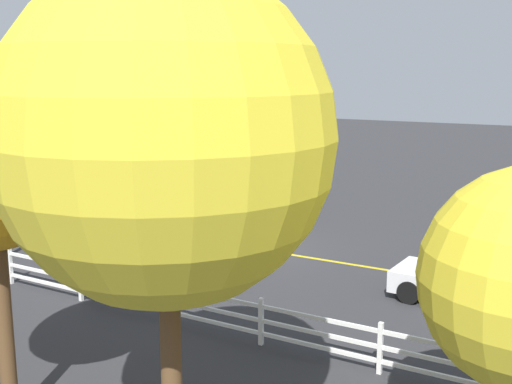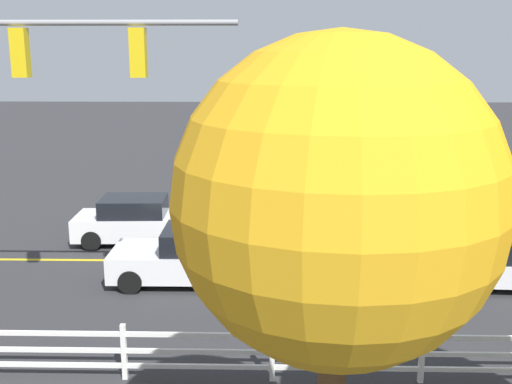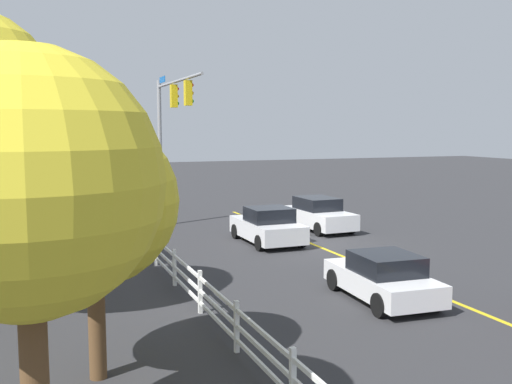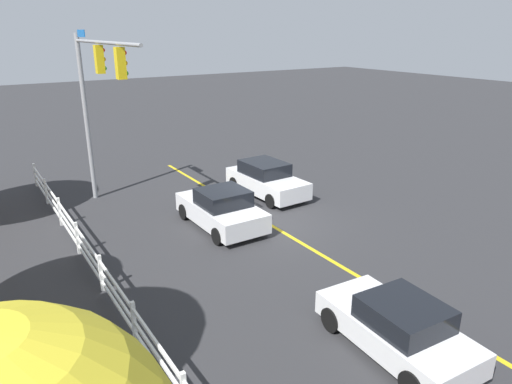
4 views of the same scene
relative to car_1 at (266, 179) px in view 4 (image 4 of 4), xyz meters
name	(u,v)px [view 4 (image 4 of 4)]	position (x,y,z in m)	size (l,w,h in m)	color
ground_plane	(268,223)	(-2.88, 1.86, -0.74)	(120.00, 120.00, 0.00)	#2D2D30
lane_center_stripe	(336,263)	(-6.88, 1.86, -0.74)	(28.00, 0.16, 0.01)	gold
signal_assembly	(96,88)	(1.74, 6.79, 4.39)	(7.71, 0.38, 7.28)	gray
car_1	(266,179)	(0.00, 0.00, 0.00)	(4.37, 2.03, 1.55)	silver
car_2	(398,327)	(-10.97, 3.66, -0.08)	(4.02, 2.06, 1.37)	silver
car_3	(221,209)	(-2.13, 3.53, -0.03)	(4.17, 2.06, 1.54)	silver
white_rail_fence	(116,295)	(-5.88, 8.79, -0.14)	(26.10, 0.10, 1.15)	white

